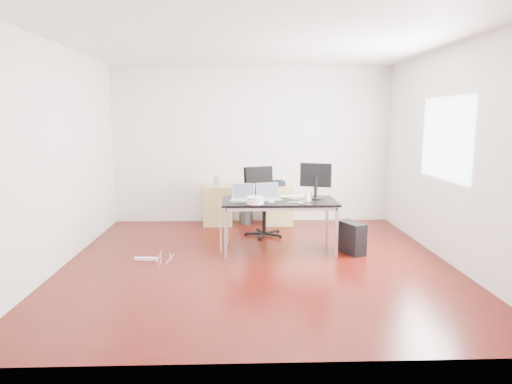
{
  "coord_description": "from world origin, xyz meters",
  "views": [
    {
      "loc": [
        -0.22,
        -5.76,
        1.87
      ],
      "look_at": [
        0.0,
        0.55,
        0.85
      ],
      "focal_mm": 32.0,
      "sensor_mm": 36.0,
      "label": 1
    }
  ],
  "objects_px": {
    "desk": "(279,204)",
    "office_chair": "(262,198)",
    "filing_cabinet_left": "(218,205)",
    "filing_cabinet_right": "(278,205)",
    "pc_tower": "(351,238)"
  },
  "relations": [
    {
      "from": "filing_cabinet_right",
      "to": "pc_tower",
      "type": "height_order",
      "value": "filing_cabinet_right"
    },
    {
      "from": "desk",
      "to": "office_chair",
      "type": "xyz_separation_m",
      "value": [
        -0.2,
        0.91,
        -0.07
      ]
    },
    {
      "from": "desk",
      "to": "office_chair",
      "type": "relative_size",
      "value": 1.48
    },
    {
      "from": "filing_cabinet_left",
      "to": "filing_cabinet_right",
      "type": "xyz_separation_m",
      "value": [
        1.07,
        0.0,
        0.0
      ]
    },
    {
      "from": "pc_tower",
      "to": "office_chair",
      "type": "bearing_deg",
      "value": 114.14
    },
    {
      "from": "desk",
      "to": "filing_cabinet_left",
      "type": "distance_m",
      "value": 1.96
    },
    {
      "from": "desk",
      "to": "office_chair",
      "type": "height_order",
      "value": "office_chair"
    },
    {
      "from": "filing_cabinet_left",
      "to": "pc_tower",
      "type": "relative_size",
      "value": 1.56
    },
    {
      "from": "office_chair",
      "to": "desk",
      "type": "bearing_deg",
      "value": -97.04
    },
    {
      "from": "desk",
      "to": "office_chair",
      "type": "distance_m",
      "value": 0.94
    },
    {
      "from": "office_chair",
      "to": "filing_cabinet_left",
      "type": "bearing_deg",
      "value": 115.04
    },
    {
      "from": "office_chair",
      "to": "filing_cabinet_right",
      "type": "height_order",
      "value": "office_chair"
    },
    {
      "from": "filing_cabinet_right",
      "to": "desk",
      "type": "bearing_deg",
      "value": -94.12
    },
    {
      "from": "filing_cabinet_left",
      "to": "filing_cabinet_right",
      "type": "bearing_deg",
      "value": 0.0
    },
    {
      "from": "filing_cabinet_left",
      "to": "office_chair",
      "type": "bearing_deg",
      "value": -45.77
    }
  ]
}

